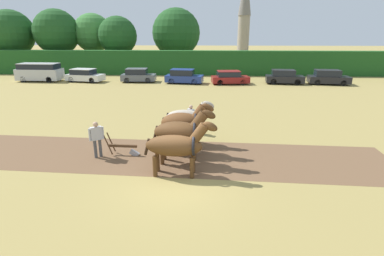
{
  "coord_description": "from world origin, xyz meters",
  "views": [
    {
      "loc": [
        1.12,
        -10.43,
        5.56
      ],
      "look_at": [
        0.45,
        3.36,
        1.1
      ],
      "focal_mm": 28.0,
      "sensor_mm": 36.0,
      "label": 1
    }
  ],
  "objects": [
    {
      "name": "parked_van",
      "position": [
        -18.36,
        23.84,
        1.07
      ],
      "size": [
        5.04,
        2.16,
        2.08
      ],
      "rotation": [
        0.0,
        0.0,
        -0.03
      ],
      "color": "#BCBCC1",
      "rests_on": "ground"
    },
    {
      "name": "tree_left",
      "position": [
        -20.76,
        34.13,
        5.49
      ],
      "size": [
        6.46,
        6.46,
        8.73
      ],
      "color": "#423323",
      "rests_on": "ground"
    },
    {
      "name": "plow",
      "position": [
        -2.65,
        2.48,
        0.32
      ],
      "size": [
        1.62,
        0.48,
        1.13
      ],
      "rotation": [
        0.0,
        0.0,
        -0.05
      ],
      "color": "#4C331E",
      "rests_on": "ground"
    },
    {
      "name": "parked_car_center",
      "position": [
        -1.45,
        23.15,
        0.75
      ],
      "size": [
        4.33,
        2.26,
        1.58
      ],
      "rotation": [
        0.0,
        0.0,
        -0.13
      ],
      "color": "navy",
      "rests_on": "ground"
    },
    {
      "name": "parked_car_center_right",
      "position": [
        3.68,
        22.98,
        0.7
      ],
      "size": [
        4.26,
        2.3,
        1.45
      ],
      "rotation": [
        0.0,
        0.0,
        0.11
      ],
      "color": "maroon",
      "rests_on": "ground"
    },
    {
      "name": "church_spire",
      "position": [
        10.24,
        69.1,
        10.85
      ],
      "size": [
        3.19,
        3.19,
        20.72
      ],
      "color": "gray",
      "rests_on": "ground"
    },
    {
      "name": "farmer_beside_team",
      "position": [
        0.27,
        5.88,
        0.95
      ],
      "size": [
        0.45,
        0.55,
        1.64
      ],
      "rotation": [
        0.0,
        0.0,
        0.64
      ],
      "color": "#28334C",
      "rests_on": "ground"
    },
    {
      "name": "ground_plane",
      "position": [
        0.0,
        0.0,
        0.0
      ],
      "size": [
        240.0,
        240.0,
        0.0
      ],
      "primitive_type": "plane",
      "color": "#998447"
    },
    {
      "name": "tree_center_right",
      "position": [
        -3.49,
        35.9,
        5.39
      ],
      "size": [
        7.06,
        7.06,
        8.93
      ],
      "color": "#423323",
      "rests_on": "ground"
    },
    {
      "name": "tree_far_left",
      "position": [
        -27.32,
        33.68,
        5.35
      ],
      "size": [
        6.55,
        6.55,
        8.64
      ],
      "color": "brown",
      "rests_on": "ground"
    },
    {
      "name": "farmer_at_plow",
      "position": [
        -3.84,
        2.15,
        1.0
      ],
      "size": [
        0.59,
        0.44,
        1.71
      ],
      "rotation": [
        0.0,
        0.0,
        -0.99
      ],
      "color": "#4C4C4C",
      "rests_on": "ground"
    },
    {
      "name": "parked_car_center_left",
      "position": [
        -6.79,
        23.88,
        0.74
      ],
      "size": [
        3.93,
        1.85,
        1.55
      ],
      "rotation": [
        0.0,
        0.0,
        0.03
      ],
      "color": "#565B66",
      "rests_on": "ground"
    },
    {
      "name": "parked_car_left",
      "position": [
        -12.98,
        23.68,
        0.72
      ],
      "size": [
        4.46,
        2.52,
        1.49
      ],
      "rotation": [
        0.0,
        0.0,
        -0.18
      ],
      "color": "silver",
      "rests_on": "ground"
    },
    {
      "name": "tree_center",
      "position": [
        -11.75,
        33.96,
        4.97
      ],
      "size": [
        5.49,
        5.49,
        7.73
      ],
      "color": "#423323",
      "rests_on": "ground"
    },
    {
      "name": "draft_horse_trail_right",
      "position": [
        0.14,
        4.14,
        1.36
      ],
      "size": [
        2.63,
        1.0,
        2.36
      ],
      "rotation": [
        0.0,
        0.0,
        -0.05
      ],
      "color": "#B2A38E",
      "rests_on": "ground"
    },
    {
      "name": "draft_horse_trail_left",
      "position": [
        0.09,
        2.95,
        1.47
      ],
      "size": [
        2.64,
        1.13,
        2.51
      ],
      "rotation": [
        0.0,
        0.0,
        -0.05
      ],
      "color": "brown",
      "rests_on": "ground"
    },
    {
      "name": "tree_center_left",
      "position": [
        -16.05,
        35.8,
        5.36
      ],
      "size": [
        5.66,
        5.66,
        8.21
      ],
      "color": "#4C3823",
      "rests_on": "ground"
    },
    {
      "name": "draft_horse_lead_right",
      "position": [
        0.04,
        1.76,
        1.43
      ],
      "size": [
        2.81,
        1.07,
        2.52
      ],
      "rotation": [
        0.0,
        0.0,
        -0.05
      ],
      "color": "#513319",
      "rests_on": "ground"
    },
    {
      "name": "parked_car_far_right",
      "position": [
        14.5,
        23.27,
        0.75
      ],
      "size": [
        4.48,
        2.34,
        1.58
      ],
      "rotation": [
        0.0,
        0.0,
        -0.12
      ],
      "color": "black",
      "rests_on": "ground"
    },
    {
      "name": "hedgerow",
      "position": [
        0.0,
        30.24,
        1.59
      ],
      "size": [
        67.49,
        1.65,
        3.18
      ],
      "primitive_type": "cube",
      "color": "#1E511E",
      "rests_on": "ground"
    },
    {
      "name": "draft_horse_lead_left",
      "position": [
        -0.01,
        0.57,
        1.27
      ],
      "size": [
        3.0,
        1.0,
        2.37
      ],
      "rotation": [
        0.0,
        0.0,
        -0.05
      ],
      "color": "#513319",
      "rests_on": "ground"
    },
    {
      "name": "parked_car_right",
      "position": [
        9.74,
        23.39,
        0.74
      ],
      "size": [
        4.23,
        2.14,
        1.55
      ],
      "rotation": [
        0.0,
        0.0,
        -0.1
      ],
      "color": "black",
      "rests_on": "ground"
    },
    {
      "name": "plowed_furrow_strip",
      "position": [
        -4.16,
        2.55,
        0.0
      ],
      "size": [
        27.56,
        5.48,
        0.01
      ],
      "primitive_type": "cube",
      "rotation": [
        0.0,
        0.0,
        -0.05
      ],
      "color": "brown",
      "rests_on": "ground"
    }
  ]
}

